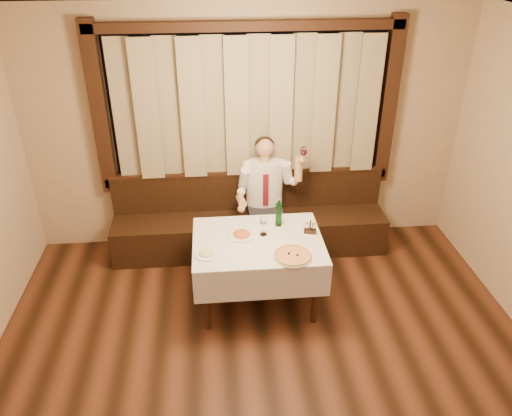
{
  "coord_description": "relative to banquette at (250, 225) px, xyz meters",
  "views": [
    {
      "loc": [
        -0.4,
        -2.38,
        3.41
      ],
      "look_at": [
        0.0,
        1.9,
        1.0
      ],
      "focal_mm": 35.0,
      "sensor_mm": 36.0,
      "label": 1
    }
  ],
  "objects": [
    {
      "name": "room",
      "position": [
        -0.0,
        -1.75,
        1.19
      ],
      "size": [
        5.01,
        6.01,
        2.81
      ],
      "color": "black",
      "rests_on": "ground"
    },
    {
      "name": "banquette",
      "position": [
        0.0,
        0.0,
        0.0
      ],
      "size": [
        3.2,
        0.61,
        0.94
      ],
      "color": "black",
      "rests_on": "ground"
    },
    {
      "name": "dining_table",
      "position": [
        0.0,
        -1.02,
        0.34
      ],
      "size": [
        1.27,
        0.97,
        0.76
      ],
      "color": "black",
      "rests_on": "ground"
    },
    {
      "name": "pizza",
      "position": [
        0.29,
        -1.35,
        0.46
      ],
      "size": [
        0.37,
        0.37,
        0.04
      ],
      "rotation": [
        0.0,
        0.0,
        -0.4
      ],
      "color": "white",
      "rests_on": "dining_table"
    },
    {
      "name": "pasta_red",
      "position": [
        -0.15,
        -0.94,
        0.48
      ],
      "size": [
        0.28,
        0.28,
        0.1
      ],
      "rotation": [
        0.0,
        0.0,
        0.39
      ],
      "color": "white",
      "rests_on": "dining_table"
    },
    {
      "name": "pasta_cream",
      "position": [
        -0.5,
        -1.24,
        0.48
      ],
      "size": [
        0.23,
        0.23,
        0.08
      ],
      "rotation": [
        0.0,
        0.0,
        0.17
      ],
      "color": "white",
      "rests_on": "dining_table"
    },
    {
      "name": "green_bottle",
      "position": [
        0.24,
        -0.77,
        0.58
      ],
      "size": [
        0.07,
        0.07,
        0.31
      ],
      "rotation": [
        0.0,
        0.0,
        0.0
      ],
      "color": "#0F4715",
      "rests_on": "dining_table"
    },
    {
      "name": "table_wine_glass",
      "position": [
        0.06,
        -0.94,
        0.6
      ],
      "size": [
        0.08,
        0.08,
        0.21
      ],
      "rotation": [
        0.0,
        0.0,
        -0.12
      ],
      "color": "white",
      "rests_on": "dining_table"
    },
    {
      "name": "cruet_caddy",
      "position": [
        0.53,
        -0.94,
        0.49
      ],
      "size": [
        0.13,
        0.09,
        0.13
      ],
      "rotation": [
        0.0,
        0.0,
        -0.26
      ],
      "color": "black",
      "rests_on": "dining_table"
    },
    {
      "name": "seated_man",
      "position": [
        0.18,
        -0.09,
        0.51
      ],
      "size": [
        0.78,
        0.58,
        1.42
      ],
      "color": "black",
      "rests_on": "ground"
    }
  ]
}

